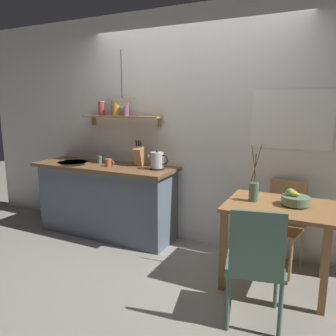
# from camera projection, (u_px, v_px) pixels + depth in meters

# --- Properties ---
(ground_plane) EXTENTS (14.00, 14.00, 0.00)m
(ground_plane) POSITION_uv_depth(u_px,v_px,m) (166.00, 260.00, 3.48)
(ground_plane) COLOR gray
(back_wall) EXTENTS (6.80, 0.11, 2.70)m
(back_wall) POSITION_uv_depth(u_px,v_px,m) (207.00, 130.00, 3.71)
(back_wall) COLOR white
(back_wall) RESTS_ON ground_plane
(kitchen_counter) EXTENTS (1.83, 0.63, 0.90)m
(kitchen_counter) POSITION_uv_depth(u_px,v_px,m) (106.00, 199.00, 4.11)
(kitchen_counter) COLOR slate
(kitchen_counter) RESTS_ON ground_plane
(wall_shelf) EXTENTS (1.07, 0.20, 0.34)m
(wall_shelf) POSITION_uv_depth(u_px,v_px,m) (117.00, 112.00, 4.01)
(wall_shelf) COLOR tan
(dining_table) EXTENTS (0.91, 0.72, 0.76)m
(dining_table) POSITION_uv_depth(u_px,v_px,m) (278.00, 219.00, 2.92)
(dining_table) COLOR #9E6B3D
(dining_table) RESTS_ON ground_plane
(dining_chair_near) EXTENTS (0.50, 0.51, 0.94)m
(dining_chair_near) POSITION_uv_depth(u_px,v_px,m) (255.00, 261.00, 2.36)
(dining_chair_near) COLOR #4C6B5B
(dining_chair_near) RESTS_ON ground_plane
(dining_chair_far) EXTENTS (0.49, 0.49, 0.88)m
(dining_chair_far) POSITION_uv_depth(u_px,v_px,m) (282.00, 220.00, 3.28)
(dining_chair_far) COLOR tan
(dining_chair_far) RESTS_ON ground_plane
(fruit_bowl) EXTENTS (0.24, 0.24, 0.15)m
(fruit_bowl) POSITION_uv_depth(u_px,v_px,m) (295.00, 199.00, 2.86)
(fruit_bowl) COLOR slate
(fruit_bowl) RESTS_ON dining_table
(twig_vase) EXTENTS (0.10, 0.09, 0.53)m
(twig_vase) POSITION_uv_depth(u_px,v_px,m) (254.00, 191.00, 2.98)
(twig_vase) COLOR #567056
(twig_vase) RESTS_ON dining_table
(electric_kettle) EXTENTS (0.25, 0.17, 0.22)m
(electric_kettle) POSITION_uv_depth(u_px,v_px,m) (157.00, 161.00, 3.70)
(electric_kettle) COLOR black
(electric_kettle) RESTS_ON kitchen_counter
(knife_block) EXTENTS (0.10, 0.17, 0.31)m
(knife_block) POSITION_uv_depth(u_px,v_px,m) (139.00, 156.00, 3.91)
(knife_block) COLOR tan
(knife_block) RESTS_ON kitchen_counter
(coffee_mug_by_sink) EXTENTS (0.12, 0.08, 0.10)m
(coffee_mug_by_sink) POSITION_uv_depth(u_px,v_px,m) (100.00, 159.00, 4.09)
(coffee_mug_by_sink) COLOR slate
(coffee_mug_by_sink) RESTS_ON kitchen_counter
(coffee_mug_spare) EXTENTS (0.12, 0.08, 0.09)m
(coffee_mug_spare) POSITION_uv_depth(u_px,v_px,m) (109.00, 163.00, 3.88)
(coffee_mug_spare) COLOR #C6664C
(coffee_mug_spare) RESTS_ON kitchen_counter
(pendant_lamp) EXTENTS (0.30, 0.30, 0.62)m
(pendant_lamp) POSITION_uv_depth(u_px,v_px,m) (122.00, 103.00, 3.63)
(pendant_lamp) COLOR black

